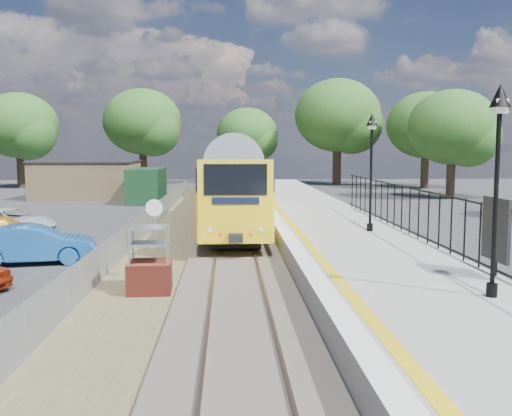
{
  "coord_description": "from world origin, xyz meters",
  "views": [
    {
      "loc": [
        -0.25,
        -15.94,
        4.14
      ],
      "look_at": [
        0.74,
        4.39,
        2.0
      ],
      "focal_mm": 40.0,
      "sensor_mm": 36.0,
      "label": 1
    }
  ],
  "objects": [
    {
      "name": "victorian_lamp_north",
      "position": [
        5.3,
        6.0,
        4.3
      ],
      "size": [
        0.44,
        0.44,
        4.6
      ],
      "color": "black",
      "rests_on": "platform"
    },
    {
      "name": "victorian_lamp_south",
      "position": [
        5.5,
        -4.0,
        4.3
      ],
      "size": [
        0.44,
        0.44,
        4.6
      ],
      "color": "black",
      "rests_on": "platform"
    },
    {
      "name": "palisade_fence",
      "position": [
        6.55,
        2.24,
        1.84
      ],
      "size": [
        0.12,
        26.0,
        2.0
      ],
      "color": "black",
      "rests_on": "platform"
    },
    {
      "name": "ground",
      "position": [
        0.0,
        0.0,
        0.0
      ],
      "size": [
        120.0,
        120.0,
        0.0
      ],
      "primitive_type": "plane",
      "color": "#2D2D30",
      "rests_on": "ground"
    },
    {
      "name": "car_blue",
      "position": [
        -7.24,
        4.65,
        0.7
      ],
      "size": [
        4.48,
        2.28,
        1.41
      ],
      "primitive_type": "imported",
      "rotation": [
        0.0,
        0.0,
        1.76
      ],
      "color": "#1B55A3",
      "rests_on": "ground"
    },
    {
      "name": "track_bed",
      "position": [
        -0.47,
        9.67,
        0.09
      ],
      "size": [
        5.9,
        80.0,
        0.29
      ],
      "color": "#473F38",
      "rests_on": "ground"
    },
    {
      "name": "wire_fence",
      "position": [
        -4.2,
        12.0,
        0.6
      ],
      "size": [
        0.06,
        52.0,
        1.2
      ],
      "color": "#999EA3",
      "rests_on": "ground"
    },
    {
      "name": "car_yellow",
      "position": [
        -9.63,
        7.86,
        0.66
      ],
      "size": [
        4.87,
        2.81,
        1.33
      ],
      "primitive_type": "imported",
      "rotation": [
        0.0,
        0.0,
        1.79
      ],
      "color": "orange",
      "rests_on": "ground"
    },
    {
      "name": "platform",
      "position": [
        4.2,
        8.0,
        0.45
      ],
      "size": [
        5.0,
        70.0,
        0.9
      ],
      "primitive_type": "cube",
      "color": "gray",
      "rests_on": "ground"
    },
    {
      "name": "platform_edge",
      "position": [
        2.14,
        8.0,
        0.9
      ],
      "size": [
        0.9,
        70.0,
        0.01
      ],
      "color": "silver",
      "rests_on": "platform"
    },
    {
      "name": "tree_line",
      "position": [
        1.4,
        42.0,
        6.61
      ],
      "size": [
        56.8,
        43.8,
        11.88
      ],
      "color": "#332319",
      "rests_on": "ground"
    },
    {
      "name": "car_white",
      "position": [
        -10.74,
        11.42,
        0.65
      ],
      "size": [
        5.09,
        3.49,
        1.29
      ],
      "primitive_type": "imported",
      "rotation": [
        0.0,
        0.0,
        1.25
      ],
      "color": "silver",
      "rests_on": "ground"
    },
    {
      "name": "brick_plinth",
      "position": [
        -2.5,
        0.1,
        0.94
      ],
      "size": [
        1.27,
        1.27,
        1.97
      ],
      "rotation": [
        0.0,
        0.0,
        0.05
      ],
      "color": "maroon",
      "rests_on": "ground"
    },
    {
      "name": "train",
      "position": [
        0.0,
        24.64,
        2.34
      ],
      "size": [
        2.82,
        40.83,
        3.51
      ],
      "color": "yellow",
      "rests_on": "ground"
    },
    {
      "name": "outbuilding",
      "position": [
        -10.91,
        31.21,
        1.52
      ],
      "size": [
        10.8,
        10.1,
        3.12
      ],
      "color": "tan",
      "rests_on": "ground"
    },
    {
      "name": "speed_sign",
      "position": [
        -2.5,
        1.38,
        1.75
      ],
      "size": [
        0.52,
        0.1,
        2.6
      ],
      "rotation": [
        0.0,
        0.0,
        -0.01
      ],
      "color": "#999EA3",
      "rests_on": "ground"
    }
  ]
}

